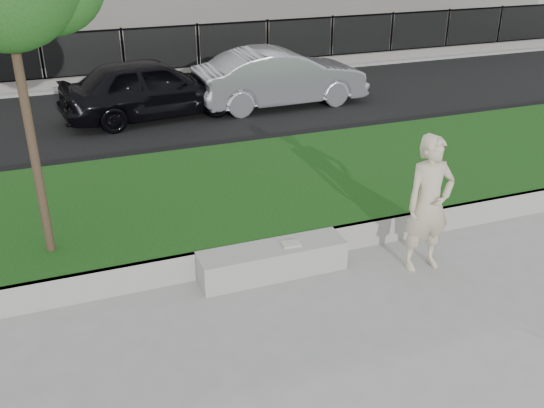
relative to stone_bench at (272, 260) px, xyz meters
name	(u,v)px	position (x,y,z in m)	size (l,w,h in m)	color
ground	(317,300)	(0.30, -0.80, -0.21)	(90.00, 90.00, 0.00)	gray
grass_bank	(242,195)	(0.30, 2.20, -0.01)	(34.00, 4.00, 0.40)	black
grass_kerb	(286,249)	(0.30, 0.24, -0.01)	(34.00, 0.08, 0.40)	#9A9790
street	(173,115)	(0.30, 7.70, -0.19)	(34.00, 7.00, 0.04)	black
far_pavement	(141,73)	(0.30, 12.20, -0.15)	(34.00, 3.00, 0.12)	gray
iron_fence	(145,64)	(0.30, 11.20, 0.34)	(32.00, 0.30, 1.50)	slate
stone_bench	(272,260)	(0.00, 0.00, 0.00)	(2.02, 0.51, 0.41)	#9A9790
man	(429,204)	(2.02, -0.55, 0.75)	(0.70, 0.46, 1.92)	beige
book	(291,244)	(0.26, -0.03, 0.22)	(0.25, 0.18, 0.03)	beige
car_dark	(151,88)	(-0.18, 7.62, 0.55)	(1.70, 4.23, 1.44)	black
car_silver	(280,77)	(3.08, 7.53, 0.55)	(1.52, 4.35, 1.43)	#A0A1A8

